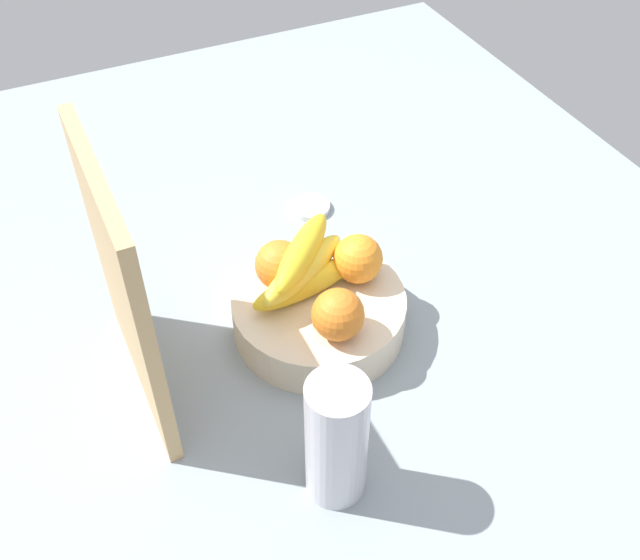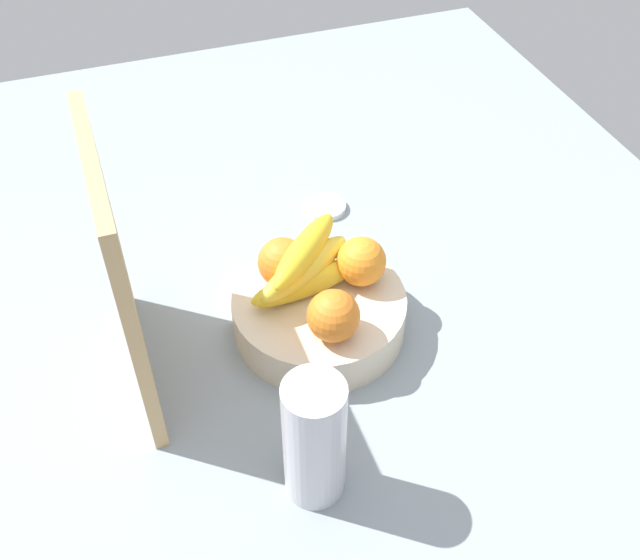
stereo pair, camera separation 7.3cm
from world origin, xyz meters
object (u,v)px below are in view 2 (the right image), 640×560
(orange_center, at_px, (282,262))
(banana_bunch, at_px, (305,267))
(thermos_tumbler, at_px, (314,441))
(jar_lid, at_px, (326,207))
(fruit_bowl, at_px, (320,315))
(orange_front_right, at_px, (361,261))
(orange_front_left, at_px, (333,316))
(cutting_board, at_px, (120,275))

(orange_center, relative_size, banana_bunch, 0.41)
(orange_center, xyz_separation_m, thermos_tumbler, (-0.29, 0.05, -0.00))
(banana_bunch, distance_m, jar_lid, 0.28)
(orange_center, xyz_separation_m, jar_lid, (0.21, -0.14, -0.09))
(fruit_bowl, distance_m, thermos_tumbler, 0.26)
(orange_front_right, distance_m, orange_center, 0.11)
(fruit_bowl, relative_size, banana_bunch, 1.44)
(orange_front_left, relative_size, banana_bunch, 0.41)
(orange_front_left, xyz_separation_m, thermos_tumbler, (-0.17, 0.09, -0.00))
(orange_front_right, distance_m, cutting_board, 0.34)
(banana_bunch, distance_m, cutting_board, 0.26)
(fruit_bowl, height_order, orange_front_right, orange_front_right)
(orange_front_left, relative_size, jar_lid, 1.04)
(orange_center, distance_m, jar_lid, 0.27)
(orange_front_right, relative_size, thermos_tumbler, 0.38)
(orange_front_right, bearing_deg, banana_bunch, 83.60)
(orange_center, height_order, thermos_tumbler, thermos_tumbler)
(jar_lid, bearing_deg, orange_front_right, 172.18)
(thermos_tumbler, distance_m, jar_lid, 0.54)
(orange_front_left, distance_m, banana_bunch, 0.10)
(fruit_bowl, xyz_separation_m, jar_lid, (0.26, -0.10, -0.03))
(orange_front_left, xyz_separation_m, orange_center, (0.12, 0.03, 0.00))
(jar_lid, bearing_deg, cutting_board, 124.49)
(banana_bunch, bearing_deg, fruit_bowl, -157.71)
(orange_front_right, bearing_deg, orange_center, 71.51)
(thermos_tumbler, bearing_deg, banana_bunch, -16.25)
(fruit_bowl, relative_size, orange_front_left, 3.49)
(orange_front_right, bearing_deg, fruit_bowl, 106.23)
(cutting_board, bearing_deg, fruit_bowl, -93.55)
(orange_front_left, xyz_separation_m, orange_front_right, (0.09, -0.07, 0.00))
(banana_bunch, bearing_deg, thermos_tumbler, 163.75)
(banana_bunch, height_order, cutting_board, cutting_board)
(thermos_tumbler, bearing_deg, orange_center, -10.19)
(cutting_board, height_order, thermos_tumbler, cutting_board)
(orange_front_left, distance_m, orange_center, 0.13)
(orange_front_left, height_order, orange_front_right, same)
(orange_front_right, distance_m, jar_lid, 0.26)
(orange_front_left, relative_size, cutting_board, 0.20)
(thermos_tumbler, bearing_deg, fruit_bowl, -20.68)
(thermos_tumbler, height_order, jar_lid, thermos_tumbler)
(orange_front_left, distance_m, jar_lid, 0.36)
(orange_center, distance_m, thermos_tumbler, 0.30)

